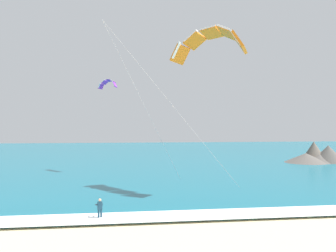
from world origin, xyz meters
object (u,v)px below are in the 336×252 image
at_px(kitesurfer, 100,208).
at_px(kite_primary, 209,41).
at_px(kite_distant, 108,83).
at_px(surfboard, 100,220).

relative_size(kitesurfer, kite_primary, 0.10).
bearing_deg(kite_distant, kite_primary, -56.18).
distance_m(kite_primary, kite_distant, 21.18).
height_order(surfboard, kitesurfer, kitesurfer).
height_order(kite_primary, kite_distant, kite_primary).
bearing_deg(surfboard, kitesurfer, 110.21).
distance_m(kitesurfer, kite_primary, 20.96).
relative_size(surfboard, kitesurfer, 0.87).
bearing_deg(kite_primary, surfboard, -140.79).
relative_size(surfboard, kite_distant, 0.42).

